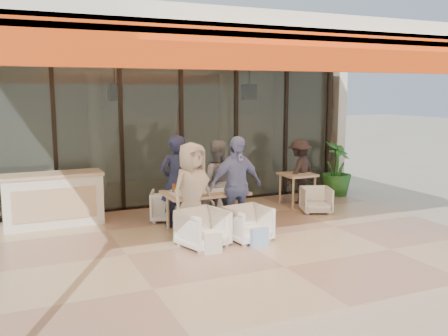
# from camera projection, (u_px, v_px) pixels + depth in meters

# --- Properties ---
(ground) EXTENTS (70.00, 70.00, 0.00)m
(ground) POSITION_uv_depth(u_px,v_px,m) (240.00, 241.00, 8.68)
(ground) COLOR #C6B293
(ground) RESTS_ON ground
(terrace_floor) EXTENTS (8.00, 6.00, 0.01)m
(terrace_floor) POSITION_uv_depth(u_px,v_px,m) (240.00, 241.00, 8.68)
(terrace_floor) COLOR tan
(terrace_floor) RESTS_ON ground
(terrace_structure) EXTENTS (8.00, 6.00, 3.40)m
(terrace_structure) POSITION_uv_depth(u_px,v_px,m) (248.00, 49.00, 7.94)
(terrace_structure) COLOR silver
(terrace_structure) RESTS_ON ground
(glass_storefront) EXTENTS (8.08, 0.10, 3.20)m
(glass_storefront) POSITION_uv_depth(u_px,v_px,m) (181.00, 135.00, 11.14)
(glass_storefront) COLOR #9EADA3
(glass_storefront) RESTS_ON ground
(interior_block) EXTENTS (9.05, 3.62, 3.52)m
(interior_block) POSITION_uv_depth(u_px,v_px,m) (152.00, 104.00, 13.13)
(interior_block) COLOR silver
(interior_block) RESTS_ON ground
(host_counter) EXTENTS (1.85, 0.65, 1.04)m
(host_counter) POSITION_uv_depth(u_px,v_px,m) (53.00, 199.00, 9.51)
(host_counter) COLOR silver
(host_counter) RESTS_ON ground
(dining_table) EXTENTS (1.50, 0.90, 0.93)m
(dining_table) POSITION_uv_depth(u_px,v_px,m) (204.00, 194.00, 9.22)
(dining_table) COLOR tan
(dining_table) RESTS_ON ground
(chair_far_left) EXTENTS (0.84, 0.82, 0.68)m
(chair_far_left) POSITION_uv_depth(u_px,v_px,m) (168.00, 204.00, 9.95)
(chair_far_left) COLOR white
(chair_far_left) RESTS_ON ground
(chair_far_right) EXTENTS (0.78, 0.75, 0.68)m
(chair_far_right) POSITION_uv_depth(u_px,v_px,m) (207.00, 200.00, 10.30)
(chair_far_right) COLOR white
(chair_far_right) RESTS_ON ground
(chair_near_left) EXTENTS (0.86, 0.84, 0.72)m
(chair_near_left) POSITION_uv_depth(u_px,v_px,m) (203.00, 227.00, 8.24)
(chair_near_left) COLOR white
(chair_near_left) RESTS_ON ground
(chair_near_right) EXTENTS (0.75, 0.72, 0.69)m
(chair_near_right) POSITION_uv_depth(u_px,v_px,m) (248.00, 222.00, 8.58)
(chair_near_right) COLOR white
(chair_near_right) RESTS_ON ground
(diner_navy) EXTENTS (0.70, 0.52, 1.77)m
(diner_navy) POSITION_uv_depth(u_px,v_px,m) (175.00, 182.00, 9.42)
(diner_navy) COLOR #1A1F3A
(diner_navy) RESTS_ON ground
(diner_grey) EXTENTS (0.96, 0.85, 1.64)m
(diner_grey) POSITION_uv_depth(u_px,v_px,m) (216.00, 182.00, 9.77)
(diner_grey) COLOR slate
(diner_grey) RESTS_ON ground
(diner_cream) EXTENTS (0.97, 0.78, 1.72)m
(diner_cream) POSITION_uv_depth(u_px,v_px,m) (192.00, 192.00, 8.61)
(diner_cream) COLOR beige
(diner_cream) RESTS_ON ground
(diner_periwinkle) EXTENTS (1.09, 0.55, 1.79)m
(diner_periwinkle) POSITION_uv_depth(u_px,v_px,m) (236.00, 186.00, 8.95)
(diner_periwinkle) COLOR #758EC4
(diner_periwinkle) RESTS_ON ground
(tote_bag_cream) EXTENTS (0.30, 0.10, 0.34)m
(tote_bag_cream) POSITION_uv_depth(u_px,v_px,m) (213.00, 245.00, 7.91)
(tote_bag_cream) COLOR silver
(tote_bag_cream) RESTS_ON ground
(tote_bag_blue) EXTENTS (0.30, 0.10, 0.34)m
(tote_bag_blue) POSITION_uv_depth(u_px,v_px,m) (259.00, 238.00, 8.25)
(tote_bag_blue) COLOR #99BFD8
(tote_bag_blue) RESTS_ON ground
(side_table) EXTENTS (0.70, 0.70, 0.74)m
(side_table) POSITION_uv_depth(u_px,v_px,m) (297.00, 178.00, 11.22)
(side_table) COLOR tan
(side_table) RESTS_ON ground
(side_chair) EXTENTS (0.76, 0.74, 0.62)m
(side_chair) POSITION_uv_depth(u_px,v_px,m) (316.00, 199.00, 10.59)
(side_chair) COLOR white
(side_chair) RESTS_ON ground
(standing_woman) EXTENTS (1.12, 0.95, 1.50)m
(standing_woman) POSITION_uv_depth(u_px,v_px,m) (300.00, 171.00, 11.42)
(standing_woman) COLOR black
(standing_woman) RESTS_ON ground
(potted_palm) EXTENTS (1.06, 1.06, 1.35)m
(potted_palm) POSITION_uv_depth(u_px,v_px,m) (337.00, 169.00, 12.29)
(potted_palm) COLOR #1E5919
(potted_palm) RESTS_ON ground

